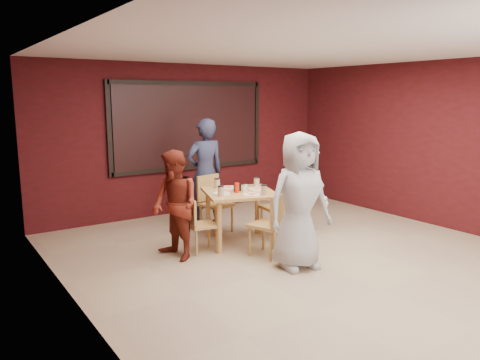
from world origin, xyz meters
TOP-DOWN VIEW (x-y plane):
  - floor at (0.00, 0.00)m, footprint 7.00×7.00m
  - window_blinds at (0.00, 3.45)m, footprint 3.00×0.02m
  - dining_table at (-0.35, 1.26)m, footprint 1.29×1.29m
  - chair_front at (-0.34, 0.50)m, footprint 0.55×0.55m
  - chair_back at (-0.36, 2.03)m, footprint 0.52×0.52m
  - chair_left at (-1.09, 1.23)m, footprint 0.44×0.44m
  - chair_right at (0.41, 1.19)m, footprint 0.50×0.50m
  - diner_front at (-0.31, -0.02)m, footprint 0.94×0.69m
  - diner_back at (-0.29, 2.41)m, footprint 0.71×0.50m
  - diner_left at (-1.47, 1.17)m, footprint 0.65×0.79m
  - diner_right at (0.86, 1.23)m, footprint 0.76×1.07m

SIDE VIEW (x-z plane):
  - floor at x=0.00m, z-range 0.00..0.00m
  - chair_left at x=-1.09m, z-range 0.05..0.84m
  - chair_front at x=-0.34m, z-range 0.06..0.95m
  - chair_back at x=-0.36m, z-range 0.06..0.99m
  - chair_right at x=0.41m, z-range 0.06..1.01m
  - dining_table at x=-0.35m, z-range 0.22..1.17m
  - diner_left at x=-1.47m, z-range 0.00..1.50m
  - diner_right at x=0.86m, z-range 0.00..1.50m
  - diner_front at x=-0.31m, z-range 0.00..1.77m
  - diner_back at x=-0.29m, z-range 0.00..1.84m
  - window_blinds at x=0.00m, z-range 0.90..2.40m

